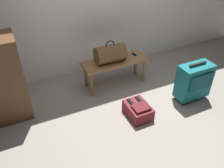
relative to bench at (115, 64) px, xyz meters
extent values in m
plane|color=gray|center=(0.05, -0.95, -0.36)|extent=(6.60, 6.60, 0.00)
cube|color=olive|center=(0.00, 0.00, 0.05)|extent=(1.00, 0.36, 0.04)
cylinder|color=olive|center=(-0.44, -0.13, -0.16)|extent=(0.05, 0.05, 0.39)
cylinder|color=olive|center=(0.44, -0.13, -0.16)|extent=(0.05, 0.05, 0.39)
cylinder|color=olive|center=(-0.44, 0.13, -0.16)|extent=(0.05, 0.05, 0.39)
cylinder|color=olive|center=(0.44, 0.13, -0.16)|extent=(0.05, 0.05, 0.39)
cylinder|color=brown|center=(-0.08, 0.00, 0.20)|extent=(0.44, 0.26, 0.26)
torus|color=black|center=(-0.08, 0.00, 0.34)|extent=(0.14, 0.02, 0.14)
cube|color=silver|center=(0.34, 0.04, 0.07)|extent=(0.07, 0.14, 0.01)
cube|color=black|center=(0.34, 0.04, 0.08)|extent=(0.06, 0.13, 0.00)
cube|color=#14666B|center=(0.84, -0.80, -0.06)|extent=(0.48, 0.24, 0.50)
cube|color=#0E474A|center=(0.84, -0.93, 0.00)|extent=(0.38, 0.02, 0.23)
cube|color=#262628|center=(0.84, -0.80, 0.21)|extent=(0.27, 0.03, 0.04)
cylinder|color=black|center=(0.67, -0.72, -0.33)|extent=(0.02, 0.05, 0.05)
cylinder|color=black|center=(1.00, -0.72, -0.33)|extent=(0.02, 0.05, 0.05)
cube|color=maroon|center=(-0.05, -0.79, -0.27)|extent=(0.28, 0.38, 0.17)
cube|color=#55181C|center=(-0.05, -0.86, -0.17)|extent=(0.21, 0.17, 0.04)
cube|color=black|center=(-0.11, -0.73, -0.18)|extent=(0.04, 0.19, 0.02)
cube|color=black|center=(0.01, -0.73, -0.18)|extent=(0.04, 0.19, 0.02)
cube|color=brown|center=(-1.59, -0.05, 0.19)|extent=(0.56, 0.44, 1.10)
camera|label=1|loc=(-1.35, -2.76, 1.80)|focal=37.63mm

